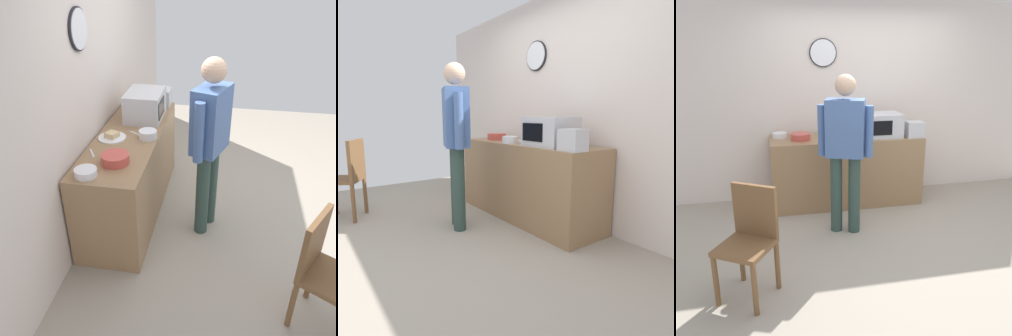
{
  "view_description": "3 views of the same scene",
  "coord_description": "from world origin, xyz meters",
  "views": [
    {
      "loc": [
        -3.53,
        0.26,
        2.47
      ],
      "look_at": [
        -0.39,
        0.8,
        0.61
      ],
      "focal_mm": 39.23,
      "sensor_mm": 36.0,
      "label": 1
    },
    {
      "loc": [
        2.4,
        -1.01,
        1.22
      ],
      "look_at": [
        -0.23,
        0.87,
        0.64
      ],
      "focal_mm": 32.02,
      "sensor_mm": 36.0,
      "label": 2
    },
    {
      "loc": [
        -1.27,
        -3.27,
        1.99
      ],
      "look_at": [
        -0.41,
        0.75,
        0.64
      ],
      "focal_mm": 39.03,
      "sensor_mm": 36.0,
      "label": 3
    }
  ],
  "objects": [
    {
      "name": "toaster",
      "position": [
        0.57,
        1.03,
        1.0
      ],
      "size": [
        0.22,
        0.18,
        0.2
      ],
      "primitive_type": "cube",
      "color": "silver",
      "rests_on": "kitchen_counter"
    },
    {
      "name": "salad_bowl",
      "position": [
        -0.87,
        1.19,
        0.94
      ],
      "size": [
        0.25,
        0.25,
        0.08
      ],
      "primitive_type": "cylinder",
      "color": "#C64C42",
      "rests_on": "kitchen_counter"
    },
    {
      "name": "person_standing",
      "position": [
        -0.47,
        0.4,
        1.02
      ],
      "size": [
        0.56,
        0.36,
        1.74
      ],
      "color": "#2D443D",
      "rests_on": "ground_plane"
    },
    {
      "name": "kitchen_counter",
      "position": [
        -0.29,
        1.22,
        0.45
      ],
      "size": [
        1.95,
        0.62,
        0.9
      ],
      "primitive_type": "cube",
      "color": "#93704C",
      "rests_on": "ground_plane"
    },
    {
      "name": "microwave",
      "position": [
        0.16,
        1.15,
        1.05
      ],
      "size": [
        0.5,
        0.39,
        0.3
      ],
      "color": "silver",
      "rests_on": "kitchen_counter"
    },
    {
      "name": "mixing_bowl",
      "position": [
        -0.35,
        1.01,
        0.94
      ],
      "size": [
        0.18,
        0.18,
        0.08
      ],
      "primitive_type": "cylinder",
      "color": "white",
      "rests_on": "kitchen_counter"
    },
    {
      "name": "cereal_bowl",
      "position": [
        -1.12,
        1.36,
        0.93
      ],
      "size": [
        0.19,
        0.19,
        0.06
      ],
      "primitive_type": "cylinder",
      "color": "white",
      "rests_on": "kitchen_counter"
    },
    {
      "name": "fork_utensil",
      "position": [
        -0.28,
        1.15,
        0.9
      ],
      "size": [
        0.11,
        0.15,
        0.01
      ],
      "primitive_type": "cube",
      "rotation": [
        0.0,
        0.0,
        1.01
      ],
      "color": "silver",
      "rests_on": "kitchen_counter"
    },
    {
      "name": "spoon_utensil",
      "position": [
        -0.75,
        1.44,
        0.9
      ],
      "size": [
        0.16,
        0.1,
        0.01
      ],
      "primitive_type": "cube",
      "rotation": [
        0.0,
        0.0,
        0.54
      ],
      "color": "silver",
      "rests_on": "kitchen_counter"
    },
    {
      "name": "back_wall",
      "position": [
        -0.0,
        1.6,
        1.3
      ],
      "size": [
        5.4,
        0.13,
        2.6
      ],
      "color": "silver",
      "rests_on": "ground_plane"
    },
    {
      "name": "wooden_chair",
      "position": [
        -1.47,
        -0.51,
        0.52
      ],
      "size": [
        0.55,
        0.55,
        0.94
      ],
      "color": "brown",
      "rests_on": "ground_plane"
    },
    {
      "name": "ground_plane",
      "position": [
        0.0,
        0.0,
        0.0
      ],
      "size": [
        6.0,
        6.0,
        0.0
      ],
      "primitive_type": "plane",
      "color": "#9E9384"
    },
    {
      "name": "sandwich_plate",
      "position": [
        -0.41,
        1.36,
        0.92
      ],
      "size": [
        0.27,
        0.27,
        0.07
      ],
      "color": "white",
      "rests_on": "kitchen_counter"
    }
  ]
}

